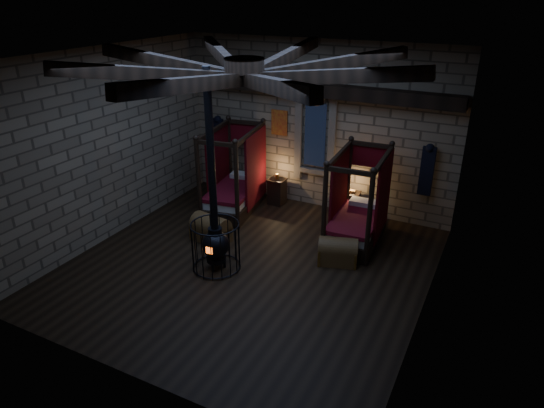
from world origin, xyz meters
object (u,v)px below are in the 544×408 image
at_px(bed_right, 357,219).
at_px(bed_left, 235,190).
at_px(trunk_left, 211,229).
at_px(stove, 216,242).
at_px(trunk_right, 338,252).

bearing_deg(bed_right, bed_left, 172.85).
bearing_deg(trunk_left, bed_right, 36.89).
xyz_separation_m(trunk_left, stove, (0.76, -0.95, 0.34)).
height_order(bed_left, trunk_right, bed_left).
xyz_separation_m(trunk_left, trunk_right, (2.91, 0.36, -0.02)).
bearing_deg(stove, trunk_left, 124.38).
bearing_deg(stove, bed_left, 108.98).
bearing_deg(trunk_right, bed_left, 140.43).
xyz_separation_m(bed_left, trunk_right, (3.29, -1.36, -0.26)).
bearing_deg(stove, trunk_right, 27.34).
distance_m(bed_left, bed_right, 3.33).
distance_m(bed_left, trunk_left, 1.79).
bearing_deg(trunk_right, stove, -165.48).
relative_size(trunk_left, trunk_right, 1.02).
height_order(bed_left, trunk_left, bed_left).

